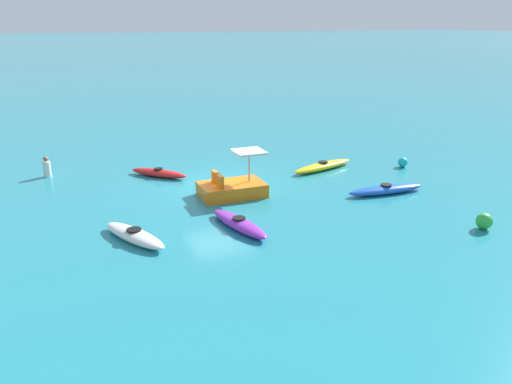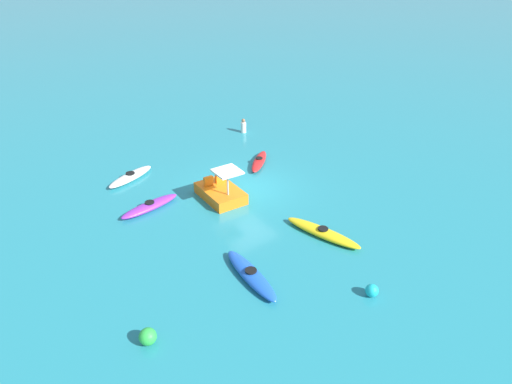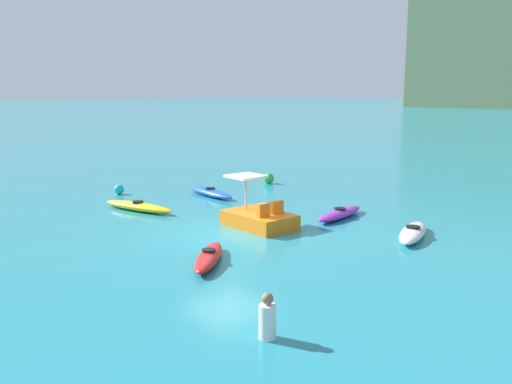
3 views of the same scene
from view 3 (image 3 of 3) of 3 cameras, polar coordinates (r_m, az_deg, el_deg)
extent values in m
plane|color=teal|center=(17.23, -3.03, -4.52)|extent=(600.00, 600.00, 0.00)
ellipsoid|color=white|center=(17.54, 16.14, -4.12)|extent=(1.70, 2.83, 0.32)
cylinder|color=black|center=(17.49, 16.17, -3.54)|extent=(0.58, 0.58, 0.05)
ellipsoid|color=red|center=(14.50, -4.98, -6.81)|extent=(2.20, 2.36, 0.32)
cylinder|color=black|center=(14.45, -4.99, -6.11)|extent=(0.51, 0.51, 0.05)
ellipsoid|color=purple|center=(19.66, 8.79, -2.26)|extent=(1.15, 2.94, 0.32)
cylinder|color=black|center=(19.62, 8.81, -1.73)|extent=(0.48, 0.48, 0.05)
ellipsoid|color=blue|center=(23.57, -4.81, -0.04)|extent=(3.21, 0.96, 0.32)
cylinder|color=black|center=(23.54, -4.81, 0.40)|extent=(0.45, 0.45, 0.05)
ellipsoid|color=yellow|center=(21.11, -12.28, -1.50)|extent=(3.43, 1.43, 0.32)
cylinder|color=black|center=(21.07, -12.30, -1.00)|extent=(0.50, 0.50, 0.05)
cube|color=orange|center=(18.11, 0.35, -2.95)|extent=(2.47, 1.61, 0.50)
cube|color=orange|center=(17.41, 0.78, -1.91)|extent=(0.18, 0.45, 0.44)
cube|color=orange|center=(17.80, 2.24, -1.64)|extent=(0.18, 0.45, 0.44)
cylinder|color=#B2B2B7|center=(18.47, -1.06, -0.15)|extent=(0.08, 0.08, 1.10)
cube|color=silver|center=(18.37, -1.06, 1.66)|extent=(1.15, 1.15, 0.08)
sphere|color=green|center=(26.66, 1.36, 1.44)|extent=(0.52, 0.52, 0.52)
sphere|color=#19B7C6|center=(24.64, -14.20, 0.27)|extent=(0.44, 0.44, 0.44)
cylinder|color=silver|center=(10.20, 1.21, -13.46)|extent=(0.39, 0.39, 0.65)
sphere|color=#8C6647|center=(10.03, 1.22, -11.13)|extent=(0.22, 0.22, 0.22)
camera|label=1|loc=(29.56, 36.02, 12.00)|focal=35.64mm
camera|label=2|loc=(35.93, -6.04, 19.66)|focal=31.63mm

